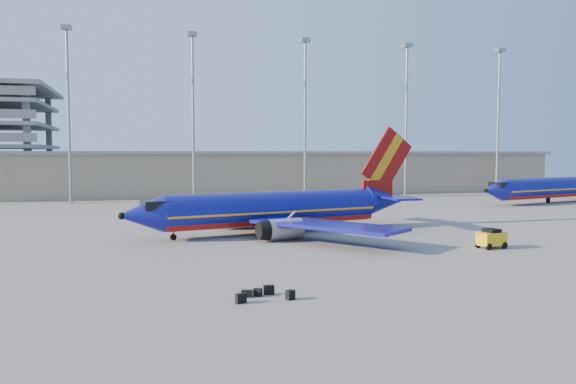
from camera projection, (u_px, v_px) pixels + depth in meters
name	position (u px, v px, depth m)	size (l,w,h in m)	color
ground	(291.00, 238.00, 53.92)	(220.00, 220.00, 0.00)	slate
terminal_building	(264.00, 172.00, 112.11)	(122.00, 16.00, 8.50)	gray
light_mast_row	(250.00, 99.00, 98.34)	(101.60, 1.60, 28.65)	gray
aircraft_main	(280.00, 210.00, 57.53)	(32.61, 31.04, 11.18)	navy
aircraft_second	(552.00, 187.00, 92.31)	(31.68, 14.98, 10.94)	navy
baggage_tug	(491.00, 238.00, 48.13)	(2.59, 1.85, 1.70)	gold
luggage_pile	(262.00, 294.00, 31.65)	(3.42, 1.86, 0.54)	black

